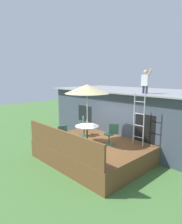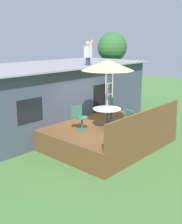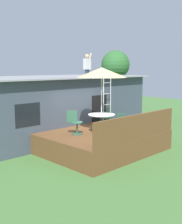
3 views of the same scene
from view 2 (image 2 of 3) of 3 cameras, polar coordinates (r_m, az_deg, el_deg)
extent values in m
plane|color=#477538|center=(11.24, 3.07, -6.57)|extent=(40.00, 40.00, 0.00)
cube|color=#424C5B|center=(13.31, -8.94, 3.04)|extent=(10.00, 4.00, 2.85)
cube|color=#99999E|center=(13.10, -9.19, 9.28)|extent=(10.50, 4.50, 0.06)
cube|color=black|center=(10.34, -12.26, 0.23)|extent=(1.10, 0.03, 0.90)
cube|color=black|center=(13.04, 1.92, 1.28)|extent=(1.00, 0.03, 2.00)
cube|color=brown|center=(11.10, 3.10, -4.64)|extent=(4.60, 3.63, 0.80)
cube|color=brown|center=(9.88, 11.13, -2.19)|extent=(4.50, 0.08, 0.90)
cylinder|color=#33664C|center=(10.67, 3.20, -3.09)|extent=(0.48, 0.48, 0.03)
cylinder|color=#33664C|center=(10.57, 3.22, -1.26)|extent=(0.07, 0.07, 0.71)
cylinder|color=silver|center=(10.48, 3.25, 0.63)|extent=(1.04, 1.04, 0.03)
cylinder|color=silver|center=(10.37, 3.29, 3.15)|extent=(0.04, 0.04, 2.40)
cone|color=beige|center=(10.21, 3.38, 9.49)|extent=(1.90, 1.90, 0.38)
cylinder|color=silver|center=(12.36, 3.01, 4.55)|extent=(0.04, 0.04, 2.20)
cylinder|color=silver|center=(12.73, 4.38, 4.82)|extent=(0.04, 0.04, 2.20)
cylinder|color=silver|center=(12.69, 3.65, 1.35)|extent=(0.48, 0.03, 0.03)
cylinder|color=silver|center=(12.59, 3.69, 3.57)|extent=(0.48, 0.03, 0.03)
cylinder|color=silver|center=(12.50, 3.72, 5.82)|extent=(0.48, 0.03, 0.03)
cylinder|color=silver|center=(12.43, 3.76, 8.09)|extent=(0.48, 0.03, 0.03)
cylinder|color=#33384C|center=(12.68, -0.86, 10.20)|extent=(0.10, 0.10, 0.34)
cylinder|color=#33384C|center=(12.80, -0.36, 10.24)|extent=(0.10, 0.10, 0.34)
cube|color=silver|center=(12.72, -0.61, 12.11)|extent=(0.32, 0.20, 0.50)
sphere|color=tan|center=(12.70, -0.62, 13.73)|extent=(0.20, 0.20, 0.20)
cylinder|color=tan|center=(12.84, -0.06, 13.47)|extent=(0.26, 0.08, 0.44)
cylinder|color=#33664C|center=(10.44, -1.84, -3.52)|extent=(0.40, 0.40, 0.02)
cylinder|color=#33664C|center=(10.37, -1.85, -2.37)|extent=(0.06, 0.06, 0.44)
cylinder|color=#33664C|center=(10.30, -1.86, -1.15)|extent=(0.44, 0.44, 0.04)
cube|color=#33664C|center=(10.20, -2.97, 0.08)|extent=(0.36, 0.25, 0.44)
cylinder|color=#33664C|center=(11.60, 4.07, -1.68)|extent=(0.40, 0.40, 0.02)
cylinder|color=#33664C|center=(11.54, 4.09, -0.63)|extent=(0.06, 0.06, 0.44)
cylinder|color=#33664C|center=(11.48, 4.11, 0.47)|extent=(0.44, 0.44, 0.04)
cube|color=#33664C|center=(11.61, 4.30, 1.86)|extent=(0.37, 0.23, 0.44)
cylinder|color=#33664C|center=(9.99, 6.88, -4.47)|extent=(0.40, 0.40, 0.02)
cylinder|color=#33664C|center=(9.92, 6.92, -3.27)|extent=(0.06, 0.06, 0.44)
cylinder|color=#33664C|center=(9.85, 6.96, -1.99)|extent=(0.44, 0.44, 0.04)
cube|color=#33664C|center=(9.65, 7.84, -0.90)|extent=(0.11, 0.40, 0.44)
cylinder|color=brown|center=(18.73, 4.21, 6.99)|extent=(0.26, 0.26, 3.15)
sphere|color=#2D662D|center=(18.57, 4.32, 12.97)|extent=(1.89, 1.89, 1.89)
camera|label=1|loc=(14.16, 40.36, 9.85)|focal=32.10mm
camera|label=3|loc=(1.32, 124.38, -44.16)|focal=45.81mm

